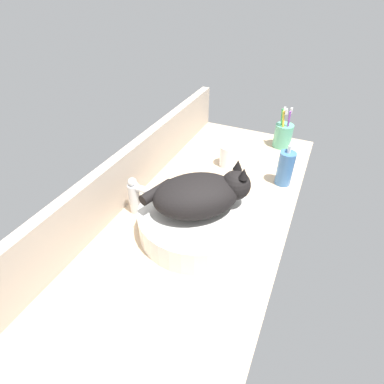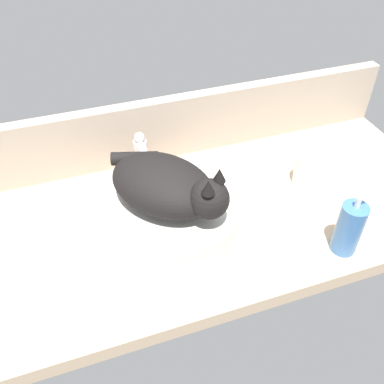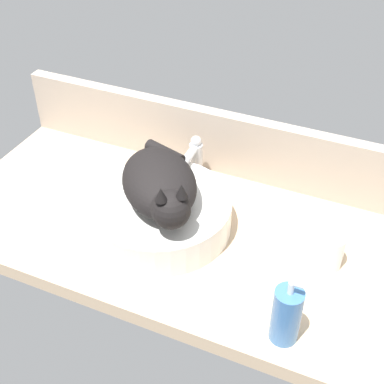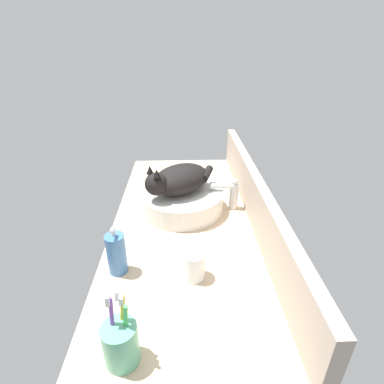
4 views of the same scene
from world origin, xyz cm
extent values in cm
cube|color=#D1B28E|center=(0.00, 0.00, -2.00)|extent=(131.79, 56.71, 4.00)
cube|color=#AD9E8E|center=(0.00, 26.55, 9.08)|extent=(131.79, 3.60, 18.16)
cylinder|color=silver|center=(-10.30, -1.88, 4.19)|extent=(34.69, 34.69, 8.38)
ellipsoid|color=black|center=(-10.30, -1.88, 13.88)|extent=(28.93, 30.13, 11.00)
sphere|color=black|center=(-2.85, -11.13, 15.38)|extent=(8.80, 8.80, 8.80)
cone|color=black|center=(-0.50, -10.52, 20.78)|extent=(2.80, 2.80, 3.20)
cone|color=black|center=(-3.93, -13.29, 20.78)|extent=(2.80, 2.80, 3.20)
cylinder|color=black|center=(-13.99, 8.79, 14.38)|extent=(11.46, 6.23, 3.20)
cylinder|color=silver|center=(-10.35, 19.96, 5.50)|extent=(3.60, 3.60, 11.00)
cylinder|color=silver|center=(-10.34, 14.96, 10.40)|extent=(2.22, 10.00, 2.20)
sphere|color=silver|center=(-10.35, 19.96, 12.20)|extent=(2.80, 2.80, 2.80)
cylinder|color=#3F72B2|center=(26.63, -21.44, 6.57)|extent=(5.83, 5.83, 13.15)
cylinder|color=silver|center=(26.63, -21.44, 14.55)|extent=(1.20, 1.20, 2.80)
cylinder|color=silver|center=(27.83, -21.44, 15.95)|extent=(2.20, 1.00, 1.00)
cylinder|color=white|center=(30.11, 1.80, 4.41)|extent=(6.75, 6.75, 8.82)
cylinder|color=silver|center=(30.11, 1.80, 2.59)|extent=(5.94, 5.94, 5.18)
camera|label=1|loc=(-71.85, -28.73, 66.43)|focal=28.00mm
camera|label=2|loc=(-27.37, -71.62, 75.59)|focal=40.00mm
camera|label=3|loc=(36.30, -88.93, 89.98)|focal=50.00mm
camera|label=4|loc=(98.57, -1.22, 64.56)|focal=28.00mm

